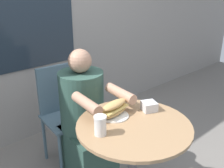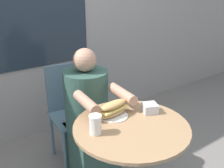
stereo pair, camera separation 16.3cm
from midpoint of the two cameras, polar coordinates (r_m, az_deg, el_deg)
The scene contains 6 objects.
cafe_table at distance 1.69m, azimuth 6.90°, elevation -14.80°, with size 0.70×0.70×0.74m.
diner_chair at distance 2.34m, azimuth -7.17°, elevation -4.36°, with size 0.41×0.41×0.87m.
seated_diner at distance 2.09m, azimuth -2.73°, elevation -9.19°, with size 0.38×0.62×1.09m.
sandwich_on_plate at distance 1.65m, azimuth 3.17°, elevation -5.67°, with size 0.22×0.18×0.10m.
drink_cup at distance 1.46m, azimuth -0.43°, elevation -8.91°, with size 0.07×0.07×0.11m.
napkin_box at distance 1.73m, azimuth 10.94°, elevation -5.23°, with size 0.12×0.12×0.06m.
Camera 2 is at (-0.88, -1.03, 1.55)m, focal length 42.00 mm.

